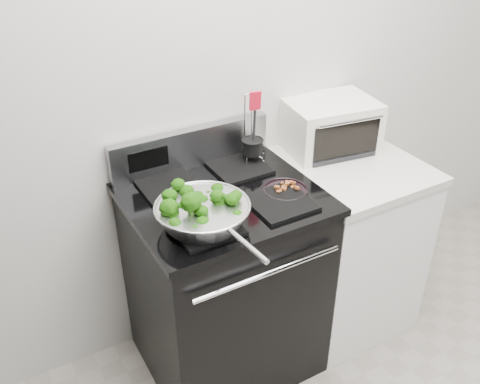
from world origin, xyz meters
TOP-DOWN VIEW (x-y plane):
  - back_wall at (0.00, 1.75)m, footprint 4.00×0.02m
  - gas_range at (-0.30, 1.41)m, footprint 0.79×0.69m
  - counter at (0.39, 1.41)m, footprint 0.62×0.68m
  - skillet at (-0.47, 1.26)m, footprint 0.37×0.58m
  - broccoli_pile at (-0.47, 1.26)m, footprint 0.29×0.29m
  - bacon_plate at (-0.06, 1.31)m, footprint 0.19×0.19m
  - utensil_holder at (-0.05, 1.60)m, footprint 0.11×0.11m
  - toaster_oven at (0.39, 1.60)m, footprint 0.46×0.38m

SIDE VIEW (x-z plane):
  - counter at x=0.39m, z-range 0.00..0.92m
  - gas_range at x=-0.30m, z-range -0.08..1.05m
  - bacon_plate at x=-0.06m, z-range 0.95..0.99m
  - skillet at x=-0.47m, z-range 0.97..1.04m
  - utensil_holder at x=-0.05m, z-range 0.84..1.19m
  - broccoli_pile at x=-0.47m, z-range 0.98..1.08m
  - toaster_oven at x=0.39m, z-range 0.92..1.16m
  - back_wall at x=0.00m, z-range 0.00..2.70m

